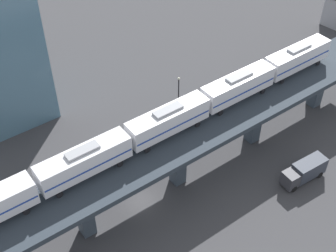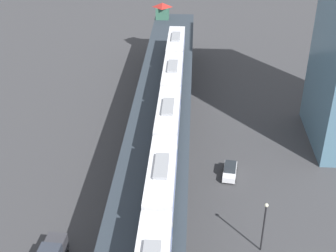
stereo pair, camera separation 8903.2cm
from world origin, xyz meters
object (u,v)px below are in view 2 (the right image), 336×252
(subway_train, at_px, (168,119))
(street_lamp, at_px, (264,223))
(street_car_white, at_px, (230,170))
(signal_hut, at_px, (162,10))

(subway_train, xyz_separation_m, street_lamp, (-11.43, 10.61, -7.10))
(street_car_white, relative_size, street_lamp, 0.66)
(signal_hut, distance_m, street_car_white, 47.63)
(signal_hut, xyz_separation_m, street_car_white, (-12.60, 44.93, -9.53))
(signal_hut, distance_m, street_lamp, 61.51)
(signal_hut, height_order, street_lamp, signal_hut)
(street_car_white, bearing_deg, subway_train, 22.99)
(signal_hut, relative_size, street_lamp, 0.49)
(street_lamp, bearing_deg, signal_hut, -75.42)
(street_lamp, bearing_deg, subway_train, -42.86)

